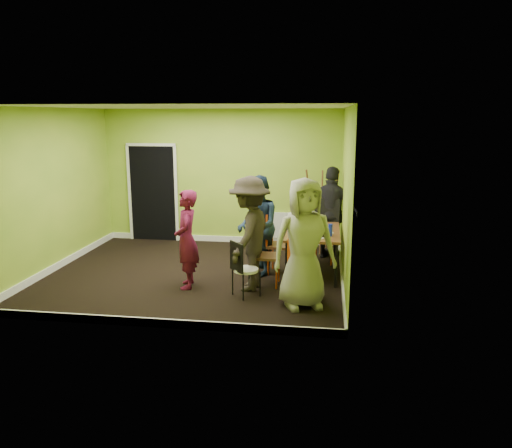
% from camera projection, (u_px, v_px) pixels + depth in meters
% --- Properties ---
extents(ground, '(5.00, 5.00, 0.00)m').
position_uv_depth(ground, '(196.00, 273.00, 8.60)').
color(ground, black).
rests_on(ground, ground).
extents(room_walls, '(5.04, 4.54, 2.82)m').
position_uv_depth(room_walls, '(193.00, 217.00, 8.43)').
color(room_walls, '#7DA92B').
rests_on(room_walls, ground).
extents(dining_table, '(0.90, 1.50, 0.75)m').
position_uv_depth(dining_table, '(313.00, 234.00, 8.48)').
color(dining_table, black).
rests_on(dining_table, ground).
extents(chair_left_far, '(0.49, 0.48, 1.06)m').
position_uv_depth(chair_left_far, '(276.00, 239.00, 8.52)').
color(chair_left_far, '#DC4B14').
rests_on(chair_left_far, ground).
extents(chair_left_near, '(0.43, 0.43, 1.02)m').
position_uv_depth(chair_left_near, '(261.00, 250.00, 7.92)').
color(chair_left_near, '#DC4B14').
rests_on(chair_left_near, ground).
extents(chair_back_end, '(0.58, 0.64, 1.15)m').
position_uv_depth(chair_back_end, '(327.00, 217.00, 9.29)').
color(chair_back_end, '#DC4B14').
rests_on(chair_back_end, ground).
extents(chair_front_end, '(0.47, 0.47, 0.93)m').
position_uv_depth(chair_front_end, '(302.00, 265.00, 7.28)').
color(chair_front_end, '#DC4B14').
rests_on(chair_front_end, ground).
extents(chair_bentwood, '(0.47, 0.47, 0.85)m').
position_uv_depth(chair_bentwood, '(243.00, 266.00, 7.41)').
color(chair_bentwood, black).
rests_on(chair_bentwood, ground).
extents(easel, '(0.66, 0.62, 1.65)m').
position_uv_depth(easel, '(321.00, 211.00, 9.87)').
color(easel, brown).
rests_on(easel, ground).
extents(plate_near_left, '(0.22, 0.22, 0.01)m').
position_uv_depth(plate_near_left, '(302.00, 225.00, 8.88)').
color(plate_near_left, white).
rests_on(plate_near_left, dining_table).
extents(plate_near_right, '(0.21, 0.21, 0.01)m').
position_uv_depth(plate_near_right, '(297.00, 235.00, 8.11)').
color(plate_near_right, white).
rests_on(plate_near_right, dining_table).
extents(plate_far_back, '(0.26, 0.26, 0.01)m').
position_uv_depth(plate_far_back, '(313.00, 223.00, 9.06)').
color(plate_far_back, white).
rests_on(plate_far_back, dining_table).
extents(plate_far_front, '(0.25, 0.25, 0.01)m').
position_uv_depth(plate_far_front, '(317.00, 237.00, 7.98)').
color(plate_far_front, white).
rests_on(plate_far_front, dining_table).
extents(plate_wall_back, '(0.21, 0.21, 0.01)m').
position_uv_depth(plate_wall_back, '(324.00, 228.00, 8.65)').
color(plate_wall_back, white).
rests_on(plate_wall_back, dining_table).
extents(plate_wall_front, '(0.23, 0.23, 0.01)m').
position_uv_depth(plate_wall_front, '(327.00, 233.00, 8.29)').
color(plate_wall_front, white).
rests_on(plate_wall_front, dining_table).
extents(thermos, '(0.06, 0.06, 0.22)m').
position_uv_depth(thermos, '(309.00, 223.00, 8.51)').
color(thermos, white).
rests_on(thermos, dining_table).
extents(blue_bottle, '(0.07, 0.07, 0.20)m').
position_uv_depth(blue_bottle, '(330.00, 230.00, 8.07)').
color(blue_bottle, '#1627AC').
rests_on(blue_bottle, dining_table).
extents(orange_bottle, '(0.03, 0.03, 0.07)m').
position_uv_depth(orange_bottle, '(313.00, 227.00, 8.58)').
color(orange_bottle, '#DC4B14').
rests_on(orange_bottle, dining_table).
extents(glass_mid, '(0.07, 0.07, 0.10)m').
position_uv_depth(glass_mid, '(309.00, 224.00, 8.72)').
color(glass_mid, black).
rests_on(glass_mid, dining_table).
extents(glass_back, '(0.06, 0.06, 0.09)m').
position_uv_depth(glass_back, '(321.00, 222.00, 8.92)').
color(glass_back, black).
rests_on(glass_back, dining_table).
extents(glass_front, '(0.06, 0.06, 0.09)m').
position_uv_depth(glass_front, '(324.00, 235.00, 7.97)').
color(glass_front, black).
rests_on(glass_front, dining_table).
extents(cup_a, '(0.11, 0.11, 0.09)m').
position_uv_depth(cup_a, '(305.00, 231.00, 8.24)').
color(cup_a, white).
rests_on(cup_a, dining_table).
extents(cup_b, '(0.10, 0.10, 0.09)m').
position_uv_depth(cup_b, '(324.00, 229.00, 8.42)').
color(cup_b, white).
rests_on(cup_b, dining_table).
extents(person_standing, '(0.49, 0.64, 1.55)m').
position_uv_depth(person_standing, '(187.00, 239.00, 7.77)').
color(person_standing, '#590F2D').
rests_on(person_standing, ground).
extents(person_left_far, '(0.88, 0.99, 1.69)m').
position_uv_depth(person_left_far, '(257.00, 226.00, 8.40)').
color(person_left_far, '#162437').
rests_on(person_left_far, ground).
extents(person_left_near, '(0.84, 1.24, 1.77)m').
position_uv_depth(person_left_near, '(249.00, 234.00, 7.66)').
color(person_left_near, black).
rests_on(person_left_near, ground).
extents(person_back_end, '(1.10, 0.69, 1.74)m').
position_uv_depth(person_back_end, '(332.00, 213.00, 9.38)').
color(person_back_end, black).
rests_on(person_back_end, ground).
extents(person_front_end, '(1.05, 0.86, 1.84)m').
position_uv_depth(person_front_end, '(304.00, 244.00, 6.94)').
color(person_front_end, '#9A9787').
rests_on(person_front_end, ground).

